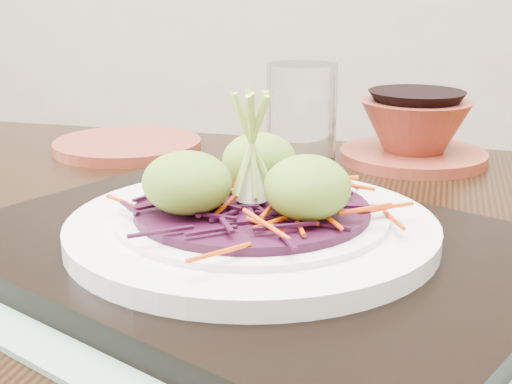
# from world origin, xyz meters

# --- Properties ---
(dining_table) EXTENTS (1.17, 0.85, 0.68)m
(dining_table) POSITION_xyz_m (-0.02, -0.02, 0.59)
(dining_table) COLOR black
(dining_table) RESTS_ON ground
(placemat) EXTENTS (0.57, 0.54, 0.00)m
(placemat) POSITION_xyz_m (-0.05, -0.07, 0.68)
(placemat) COLOR gray
(placemat) RESTS_ON dining_table
(serving_tray) EXTENTS (0.49, 0.46, 0.02)m
(serving_tray) POSITION_xyz_m (-0.05, -0.07, 0.69)
(serving_tray) COLOR black
(serving_tray) RESTS_ON placemat
(white_plate) EXTENTS (0.26, 0.26, 0.02)m
(white_plate) POSITION_xyz_m (-0.05, -0.07, 0.71)
(white_plate) COLOR silver
(white_plate) RESTS_ON serving_tray
(cabbage_bed) EXTENTS (0.16, 0.16, 0.01)m
(cabbage_bed) POSITION_xyz_m (-0.05, -0.07, 0.72)
(cabbage_bed) COLOR #2F091E
(cabbage_bed) RESTS_ON white_plate
(carrot_julienne) EXTENTS (0.20, 0.20, 0.01)m
(carrot_julienne) POSITION_xyz_m (-0.05, -0.07, 0.73)
(carrot_julienne) COLOR #C53803
(carrot_julienne) RESTS_ON cabbage_bed
(guacamole_scoops) EXTENTS (0.14, 0.12, 0.04)m
(guacamole_scoops) POSITION_xyz_m (-0.05, -0.07, 0.75)
(guacamole_scoops) COLOR olive
(guacamole_scoops) RESTS_ON cabbage_bed
(scallion_garnish) EXTENTS (0.06, 0.06, 0.09)m
(scallion_garnish) POSITION_xyz_m (-0.05, -0.07, 0.76)
(scallion_garnish) COLOR #96BC4B
(scallion_garnish) RESTS_ON cabbage_bed
(terracotta_side_plate) EXTENTS (0.23, 0.23, 0.01)m
(terracotta_side_plate) POSITION_xyz_m (-0.24, 0.26, 0.69)
(terracotta_side_plate) COLOR maroon
(terracotta_side_plate) RESTS_ON dining_table
(water_glass) EXTENTS (0.09, 0.09, 0.11)m
(water_glass) POSITION_xyz_m (-0.04, 0.23, 0.73)
(water_glass) COLOR white
(water_glass) RESTS_ON dining_table
(terracotta_bowl_set) EXTENTS (0.21, 0.21, 0.07)m
(terracotta_bowl_set) POSITION_xyz_m (0.09, 0.25, 0.71)
(terracotta_bowl_set) COLOR maroon
(terracotta_bowl_set) RESTS_ON dining_table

